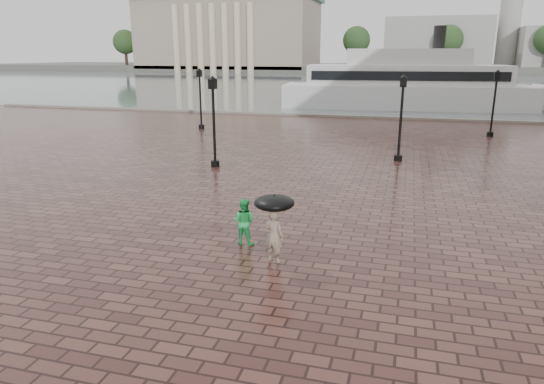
{
  "coord_description": "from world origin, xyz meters",
  "views": [
    {
      "loc": [
        3.34,
        -12.6,
        5.55
      ],
      "look_at": [
        -0.57,
        1.41,
        1.4
      ],
      "focal_mm": 32.0,
      "sensor_mm": 36.0,
      "label": 1
    }
  ],
  "objects_px": {
    "child_pedestrian": "(244,221)",
    "street_lamps": "(327,108)",
    "ferry_near": "(405,84)",
    "adult_pedestrian": "(274,236)"
  },
  "relations": [
    {
      "from": "child_pedestrian",
      "to": "street_lamps",
      "type": "bearing_deg",
      "value": -83.85
    },
    {
      "from": "child_pedestrian",
      "to": "ferry_near",
      "type": "height_order",
      "value": "ferry_near"
    },
    {
      "from": "child_pedestrian",
      "to": "ferry_near",
      "type": "distance_m",
      "value": 41.17
    },
    {
      "from": "adult_pedestrian",
      "to": "child_pedestrian",
      "type": "distance_m",
      "value": 1.59
    },
    {
      "from": "adult_pedestrian",
      "to": "ferry_near",
      "type": "distance_m",
      "value": 42.08
    },
    {
      "from": "child_pedestrian",
      "to": "adult_pedestrian",
      "type": "bearing_deg",
      "value": 145.4
    },
    {
      "from": "street_lamps",
      "to": "child_pedestrian",
      "type": "bearing_deg",
      "value": -88.9
    },
    {
      "from": "ferry_near",
      "to": "adult_pedestrian",
      "type": "bearing_deg",
      "value": -98.66
    },
    {
      "from": "street_lamps",
      "to": "ferry_near",
      "type": "relative_size",
      "value": 0.83
    },
    {
      "from": "child_pedestrian",
      "to": "ferry_near",
      "type": "xyz_separation_m",
      "value": [
        4.02,
        40.93,
        1.79
      ]
    }
  ]
}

